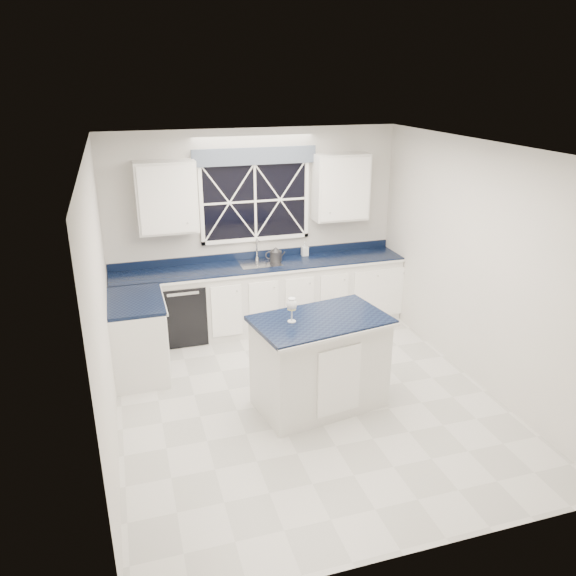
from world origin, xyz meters
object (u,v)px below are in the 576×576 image
object	(u,v)px
soap_bottle	(305,249)
island	(320,362)
faucet	(257,249)
dishwasher	(182,310)
wine_glass	(292,306)
kettle	(276,254)

from	to	relation	value
soap_bottle	island	bearing A→B (deg)	-104.64
faucet	soap_bottle	size ratio (longest dim) A/B	1.52
dishwasher	wine_glass	world-z (taller)	wine_glass
kettle	soap_bottle	world-z (taller)	soap_bottle
wine_glass	soap_bottle	world-z (taller)	wine_glass
soap_bottle	dishwasher	bearing A→B (deg)	-173.53
kettle	faucet	bearing A→B (deg)	173.63
faucet	island	bearing A→B (deg)	-87.56
island	soap_bottle	distance (m)	2.42
island	soap_bottle	xyz separation A→B (m)	(0.60, 2.28, 0.53)
dishwasher	kettle	distance (m)	1.47
dishwasher	wine_glass	size ratio (longest dim) A/B	3.24
island	dishwasher	bearing A→B (deg)	110.31
faucet	soap_bottle	xyz separation A→B (m)	(0.69, 0.01, -0.06)
dishwasher	soap_bottle	size ratio (longest dim) A/B	4.14
dishwasher	kettle	size ratio (longest dim) A/B	3.08
dishwasher	soap_bottle	distance (m)	1.91
faucet	wine_glass	bearing A→B (deg)	-95.31
island	soap_bottle	size ratio (longest dim) A/B	7.44
faucet	wine_glass	xyz separation A→B (m)	(-0.21, -2.27, 0.09)
dishwasher	soap_bottle	bearing A→B (deg)	6.47
dishwasher	faucet	bearing A→B (deg)	10.02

